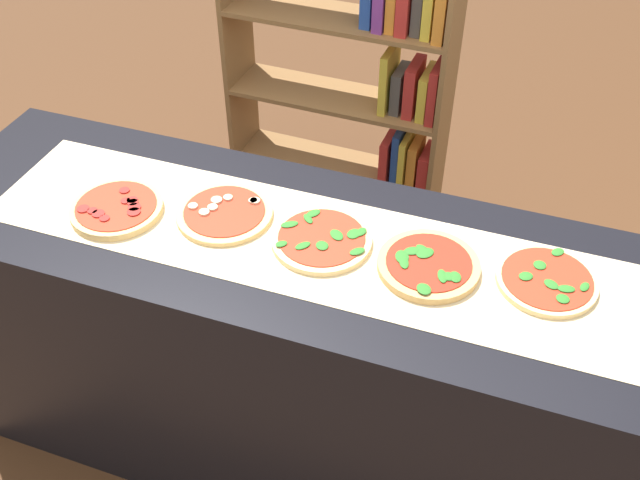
# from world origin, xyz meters

# --- Properties ---
(ground_plane) EXTENTS (12.00, 12.00, 0.00)m
(ground_plane) POSITION_xyz_m (0.00, 0.00, 0.00)
(ground_plane) COLOR #4C2D19
(counter) EXTENTS (2.27, 0.65, 0.94)m
(counter) POSITION_xyz_m (0.00, 0.00, 0.47)
(counter) COLOR black
(counter) RESTS_ON ground_plane
(parchment_paper) EXTENTS (1.83, 0.40, 0.00)m
(parchment_paper) POSITION_xyz_m (0.00, 0.00, 0.94)
(parchment_paper) COLOR beige
(parchment_paper) RESTS_ON counter
(pizza_pepperoni_0) EXTENTS (0.25, 0.25, 0.03)m
(pizza_pepperoni_0) POSITION_xyz_m (-0.57, -0.06, 0.96)
(pizza_pepperoni_0) COLOR #DBB26B
(pizza_pepperoni_0) RESTS_ON parchment_paper
(pizza_mushroom_1) EXTENTS (0.26, 0.26, 0.02)m
(pizza_mushroom_1) POSITION_xyz_m (-0.29, 0.03, 0.95)
(pizza_mushroom_1) COLOR #DBB26B
(pizza_mushroom_1) RESTS_ON parchment_paper
(pizza_spinach_2) EXTENTS (0.26, 0.26, 0.02)m
(pizza_spinach_2) POSITION_xyz_m (0.00, 0.01, 0.95)
(pizza_spinach_2) COLOR #E5C17F
(pizza_spinach_2) RESTS_ON parchment_paper
(pizza_spinach_3) EXTENTS (0.26, 0.26, 0.03)m
(pizza_spinach_3) POSITION_xyz_m (0.28, 0.01, 0.96)
(pizza_spinach_3) COLOR tan
(pizza_spinach_3) RESTS_ON parchment_paper
(pizza_spinach_4) EXTENTS (0.25, 0.25, 0.02)m
(pizza_spinach_4) POSITION_xyz_m (0.57, 0.05, 0.95)
(pizza_spinach_4) COLOR #E5C17F
(pizza_spinach_4) RESTS_ON parchment_paper
(bookshelf) EXTENTS (0.91, 0.29, 1.37)m
(bookshelf) POSITION_xyz_m (-0.19, 1.14, 0.70)
(bookshelf) COLOR brown
(bookshelf) RESTS_ON ground_plane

